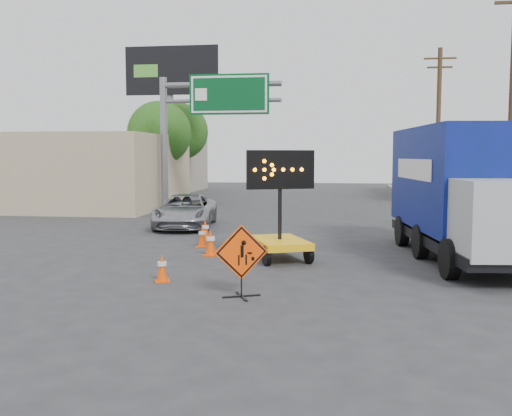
% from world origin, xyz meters
% --- Properties ---
extents(ground, '(100.00, 100.00, 0.00)m').
position_xyz_m(ground, '(0.00, 0.00, 0.00)').
color(ground, '#2D2D30').
rests_on(ground, ground).
extents(curb_right, '(0.40, 60.00, 0.12)m').
position_xyz_m(curb_right, '(7.20, 15.00, 0.06)').
color(curb_right, gray).
rests_on(curb_right, ground).
extents(sidewalk_right, '(4.00, 60.00, 0.15)m').
position_xyz_m(sidewalk_right, '(9.50, 15.00, 0.07)').
color(sidewalk_right, gray).
rests_on(sidewalk_right, ground).
extents(storefront_left_near, '(14.00, 10.00, 4.00)m').
position_xyz_m(storefront_left_near, '(-14.00, 20.00, 2.00)').
color(storefront_left_near, tan).
rests_on(storefront_left_near, ground).
extents(storefront_left_far, '(12.00, 10.00, 4.40)m').
position_xyz_m(storefront_left_far, '(-15.00, 34.00, 2.20)').
color(storefront_left_far, '#A09585').
rests_on(storefront_left_far, ground).
extents(building_right_far, '(10.00, 14.00, 4.60)m').
position_xyz_m(building_right_far, '(13.00, 30.00, 2.30)').
color(building_right_far, tan).
rests_on(building_right_far, ground).
extents(highway_gantry, '(6.18, 0.38, 6.90)m').
position_xyz_m(highway_gantry, '(-4.43, 17.96, 5.07)').
color(highway_gantry, slate).
rests_on(highway_gantry, ground).
extents(billboard, '(6.10, 0.54, 9.85)m').
position_xyz_m(billboard, '(-8.35, 25.87, 7.35)').
color(billboard, slate).
rests_on(billboard, ground).
extents(utility_pole_far, '(1.80, 0.26, 9.00)m').
position_xyz_m(utility_pole_far, '(8.00, 24.00, 4.68)').
color(utility_pole_far, '#49321F').
rests_on(utility_pole_far, ground).
extents(tree_left_near, '(3.71, 3.71, 6.03)m').
position_xyz_m(tree_left_near, '(-8.00, 22.00, 4.16)').
color(tree_left_near, '#49321F').
rests_on(tree_left_near, ground).
extents(tree_left_far, '(4.10, 4.10, 6.66)m').
position_xyz_m(tree_left_far, '(-9.00, 30.00, 4.60)').
color(tree_left_far, '#49321F').
rests_on(tree_left_far, ground).
extents(construction_sign, '(1.04, 0.75, 1.49)m').
position_xyz_m(construction_sign, '(0.29, 1.04, 0.79)').
color(construction_sign, black).
rests_on(construction_sign, ground).
extents(arrow_board, '(2.00, 2.45, 3.03)m').
position_xyz_m(arrow_board, '(0.65, 5.32, 0.68)').
color(arrow_board, '#FFB80E').
rests_on(arrow_board, ground).
extents(pickup_truck, '(2.75, 4.97, 1.32)m').
position_xyz_m(pickup_truck, '(-3.79, 11.94, 0.66)').
color(pickup_truck, '#9FA1A5').
rests_on(pickup_truck, ground).
extents(box_truck, '(3.11, 7.98, 3.69)m').
position_xyz_m(box_truck, '(5.66, 6.12, 1.67)').
color(box_truck, black).
rests_on(box_truck, ground).
extents(cone_a, '(0.44, 0.44, 0.65)m').
position_xyz_m(cone_a, '(-1.75, 2.21, 0.32)').
color(cone_a, '#FF4705').
rests_on(cone_a, ground).
extents(cone_b, '(0.51, 0.51, 0.78)m').
position_xyz_m(cone_b, '(-1.38, 5.67, 0.39)').
color(cone_b, '#FF4705').
rests_on(cone_b, ground).
extents(cone_c, '(0.38, 0.38, 0.70)m').
position_xyz_m(cone_c, '(-1.98, 7.18, 0.35)').
color(cone_c, '#FF4705').
rests_on(cone_c, ground).
extents(cone_d, '(0.39, 0.39, 0.74)m').
position_xyz_m(cone_d, '(-2.19, 8.52, 0.37)').
color(cone_d, '#FF4705').
rests_on(cone_d, ground).
extents(cone_e, '(0.42, 0.42, 0.70)m').
position_xyz_m(cone_e, '(-2.76, 10.64, 0.35)').
color(cone_e, '#FF4705').
rests_on(cone_e, ground).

